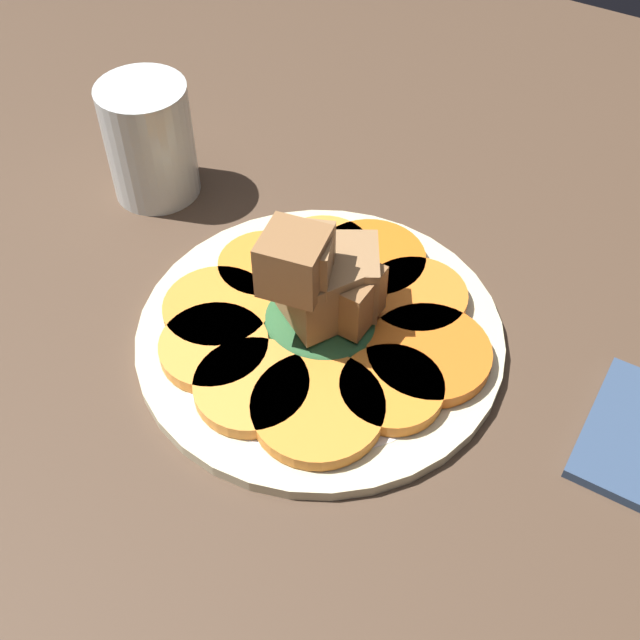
# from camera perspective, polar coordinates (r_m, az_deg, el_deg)

# --- Properties ---
(table_slab) EXTENTS (1.20, 1.20, 0.02)m
(table_slab) POSITION_cam_1_polar(r_m,az_deg,el_deg) (0.60, 0.00, -1.97)
(table_slab) COLOR #4C3828
(table_slab) RESTS_ON ground
(plate) EXTENTS (0.27, 0.27, 0.01)m
(plate) POSITION_cam_1_polar(r_m,az_deg,el_deg) (0.59, 0.00, -1.02)
(plate) COLOR beige
(plate) RESTS_ON table_slab
(carrot_slice_0) EXTENTS (0.07, 0.07, 0.01)m
(carrot_slice_0) POSITION_cam_1_polar(r_m,az_deg,el_deg) (0.62, -3.97, 3.81)
(carrot_slice_0) COLOR orange
(carrot_slice_0) RESTS_ON plate
(carrot_slice_1) EXTENTS (0.08, 0.08, 0.01)m
(carrot_slice_1) POSITION_cam_1_polar(r_m,az_deg,el_deg) (0.60, -7.31, 0.79)
(carrot_slice_1) COLOR orange
(carrot_slice_1) RESTS_ON plate
(carrot_slice_2) EXTENTS (0.08, 0.08, 0.01)m
(carrot_slice_2) POSITION_cam_1_polar(r_m,az_deg,el_deg) (0.57, -7.55, -1.93)
(carrot_slice_2) COLOR #F99439
(carrot_slice_2) RESTS_ON plate
(carrot_slice_3) EXTENTS (0.08, 0.08, 0.01)m
(carrot_slice_3) POSITION_cam_1_polar(r_m,az_deg,el_deg) (0.55, -4.89, -4.73)
(carrot_slice_3) COLOR #F99539
(carrot_slice_3) RESTS_ON plate
(carrot_slice_4) EXTENTS (0.09, 0.09, 0.01)m
(carrot_slice_4) POSITION_cam_1_polar(r_m,az_deg,el_deg) (0.53, -0.16, -6.30)
(carrot_slice_4) COLOR orange
(carrot_slice_4) RESTS_ON plate
(carrot_slice_5) EXTENTS (0.07, 0.07, 0.01)m
(carrot_slice_5) POSITION_cam_1_polar(r_m,az_deg,el_deg) (0.55, 5.11, -4.90)
(carrot_slice_5) COLOR orange
(carrot_slice_5) RESTS_ON plate
(carrot_slice_6) EXTENTS (0.09, 0.09, 0.01)m
(carrot_slice_6) POSITION_cam_1_polar(r_m,az_deg,el_deg) (0.57, 7.73, -2.40)
(carrot_slice_6) COLOR orange
(carrot_slice_6) RESTS_ON plate
(carrot_slice_7) EXTENTS (0.08, 0.08, 0.01)m
(carrot_slice_7) POSITION_cam_1_polar(r_m,az_deg,el_deg) (0.60, 6.84, 1.63)
(carrot_slice_7) COLOR orange
(carrot_slice_7) RESTS_ON plate
(carrot_slice_8) EXTENTS (0.09, 0.09, 0.01)m
(carrot_slice_8) POSITION_cam_1_polar(r_m,az_deg,el_deg) (0.63, 3.69, 4.24)
(carrot_slice_8) COLOR orange
(carrot_slice_8) RESTS_ON plate
(carrot_slice_9) EXTENTS (0.08, 0.08, 0.01)m
(carrot_slice_9) POSITION_cam_1_polar(r_m,az_deg,el_deg) (0.63, 0.24, 4.87)
(carrot_slice_9) COLOR orange
(carrot_slice_9) RESTS_ON plate
(center_pile) EXTENTS (0.08, 0.09, 0.10)m
(center_pile) POSITION_cam_1_polar(r_m,az_deg,el_deg) (0.55, 0.36, 2.19)
(center_pile) COLOR #2D6033
(center_pile) RESTS_ON plate
(fork) EXTENTS (0.17, 0.02, 0.00)m
(fork) POSITION_cam_1_polar(r_m,az_deg,el_deg) (0.56, -3.19, -3.58)
(fork) COLOR #B2B2B7
(fork) RESTS_ON plate
(water_glass) EXTENTS (0.07, 0.07, 0.10)m
(water_glass) POSITION_cam_1_polar(r_m,az_deg,el_deg) (0.70, -12.02, 12.34)
(water_glass) COLOR silver
(water_glass) RESTS_ON table_slab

